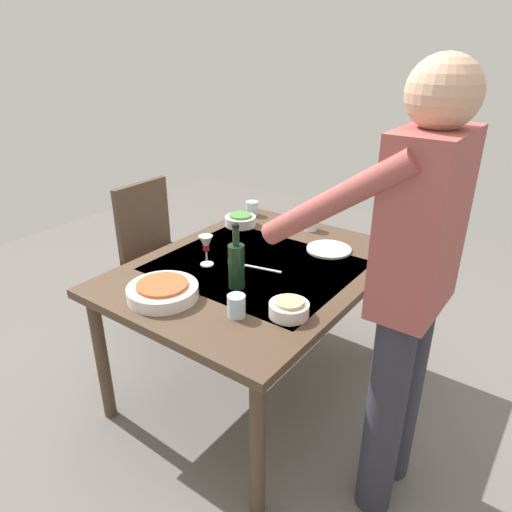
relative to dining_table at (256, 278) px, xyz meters
name	(u,v)px	position (x,y,z in m)	size (l,w,h in m)	color
ground_plane	(256,384)	(0.00, 0.00, -0.65)	(6.00, 6.00, 0.00)	#66605B
dining_table	(256,278)	(0.00, 0.00, 0.00)	(1.37, 1.05, 0.72)	#4C3828
chair_near	(156,246)	(-0.17, -0.91, -0.12)	(0.40, 0.40, 0.91)	#352114
person_server	(408,282)	(0.20, 0.79, 0.31)	(0.42, 0.61, 1.69)	#2D2D38
wine_bottle	(236,264)	(0.22, 0.06, 0.18)	(0.07, 0.07, 0.30)	black
wine_glass_left	(206,245)	(0.13, -0.20, 0.17)	(0.07, 0.07, 0.15)	white
water_cup_near_left	(311,223)	(-0.56, -0.02, 0.11)	(0.08, 0.08, 0.09)	silver
water_cup_near_right	(252,208)	(-0.56, -0.44, 0.11)	(0.08, 0.08, 0.09)	silver
water_cup_far_left	(236,306)	(0.41, 0.21, 0.12)	(0.07, 0.07, 0.09)	silver
serving_bowl_pasta	(163,291)	(0.48, -0.13, 0.10)	(0.30, 0.30, 0.07)	silver
side_bowl_salad	(240,220)	(-0.38, -0.39, 0.10)	(0.18, 0.18, 0.07)	silver
side_bowl_bread	(289,308)	(0.29, 0.37, 0.10)	(0.16, 0.16, 0.07)	silver
dinner_plate_near	(329,249)	(-0.37, 0.20, 0.08)	(0.23, 0.23, 0.01)	silver
table_knife	(262,268)	(0.02, 0.04, 0.07)	(0.01, 0.20, 0.01)	silver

